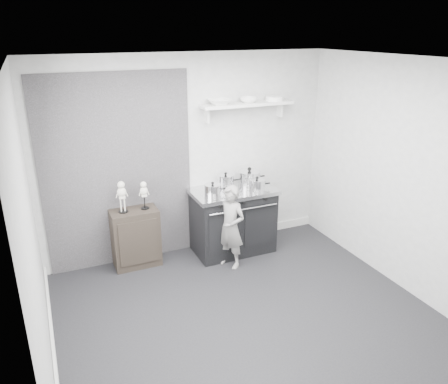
{
  "coord_description": "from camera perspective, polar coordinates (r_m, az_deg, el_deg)",
  "views": [
    {
      "loc": [
        -1.84,
        -3.57,
        2.97
      ],
      "look_at": [
        0.15,
        0.95,
        1.11
      ],
      "focal_mm": 35.0,
      "sensor_mm": 36.0,
      "label": 1
    }
  ],
  "objects": [
    {
      "name": "pot_back_right",
      "position": [
        6.11,
        3.32,
        1.92
      ],
      "size": [
        0.4,
        0.32,
        0.25
      ],
      "color": "silver",
      "rests_on": "stove"
    },
    {
      "name": "stove",
      "position": [
        6.11,
        1.13,
        -3.64
      ],
      "size": [
        1.14,
        0.71,
        0.92
      ],
      "color": "black",
      "rests_on": "ground"
    },
    {
      "name": "child",
      "position": [
        5.66,
        0.88,
        -4.6
      ],
      "size": [
        0.44,
        0.49,
        1.12
      ],
      "primitive_type": "imported",
      "rotation": [
        0.0,
        0.0,
        -1.05
      ],
      "color": "gray",
      "rests_on": "ground"
    },
    {
      "name": "ground",
      "position": [
        5.0,
        2.96,
        -15.89
      ],
      "size": [
        4.0,
        4.0,
        0.0
      ],
      "primitive_type": "plane",
      "color": "black",
      "rests_on": "ground"
    },
    {
      "name": "wall_shelf",
      "position": [
        5.95,
        3.0,
        11.29
      ],
      "size": [
        1.3,
        0.26,
        0.24
      ],
      "color": "silver",
      "rests_on": "room_shell"
    },
    {
      "name": "plate_stack",
      "position": [
        6.13,
        6.58,
        12.04
      ],
      "size": [
        0.24,
        0.24,
        0.06
      ],
      "primitive_type": "cylinder",
      "color": "white",
      "rests_on": "wall_shelf"
    },
    {
      "name": "pot_front_left",
      "position": [
        5.7,
        -1.48,
        0.3
      ],
      "size": [
        0.31,
        0.22,
        0.19
      ],
      "color": "silver",
      "rests_on": "stove"
    },
    {
      "name": "bowl_large",
      "position": [
        5.77,
        -0.64,
        11.7
      ],
      "size": [
        0.3,
        0.3,
        0.07
      ],
      "primitive_type": "imported",
      "color": "white",
      "rests_on": "wall_shelf"
    },
    {
      "name": "room_shell",
      "position": [
        4.32,
        1.42,
        2.67
      ],
      "size": [
        4.02,
        3.62,
        2.71
      ],
      "color": "#A3A4A1",
      "rests_on": "ground"
    },
    {
      "name": "bowl_small",
      "position": [
        5.95,
        3.2,
        11.93
      ],
      "size": [
        0.23,
        0.23,
        0.07
      ],
      "primitive_type": "imported",
      "color": "white",
      "rests_on": "wall_shelf"
    },
    {
      "name": "pot_back_left",
      "position": [
        6.01,
        0.22,
        1.49
      ],
      "size": [
        0.32,
        0.23,
        0.21
      ],
      "color": "silver",
      "rests_on": "stove"
    },
    {
      "name": "skeleton_full",
      "position": [
        5.61,
        -13.2,
        -0.32
      ],
      "size": [
        0.13,
        0.09,
        0.48
      ],
      "primitive_type": null,
      "color": "silver",
      "rests_on": "side_cabinet"
    },
    {
      "name": "skeleton_torso",
      "position": [
        5.67,
        -10.41,
        -0.16
      ],
      "size": [
        0.12,
        0.08,
        0.42
      ],
      "primitive_type": null,
      "color": "silver",
      "rests_on": "side_cabinet"
    },
    {
      "name": "side_cabinet",
      "position": [
        5.88,
        -11.46,
        -5.87
      ],
      "size": [
        0.6,
        0.35,
        0.78
      ],
      "primitive_type": "cube",
      "color": "black",
      "rests_on": "ground"
    },
    {
      "name": "pot_front_right",
      "position": [
        5.91,
        4.32,
        1.0
      ],
      "size": [
        0.31,
        0.23,
        0.19
      ],
      "color": "silver",
      "rests_on": "stove"
    }
  ]
}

